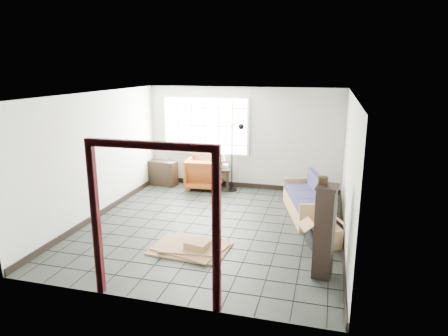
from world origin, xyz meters
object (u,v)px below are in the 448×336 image
(side_table, at_px, (220,172))
(tall_shelf, at_px, (324,231))
(futon_sofa, at_px, (310,202))
(armchair, at_px, (204,172))

(side_table, relative_size, tall_shelf, 0.45)
(tall_shelf, bearing_deg, futon_sofa, 105.65)
(armchair, distance_m, side_table, 0.41)
(armchair, height_order, side_table, armchair)
(futon_sofa, relative_size, armchair, 2.26)
(armchair, bearing_deg, tall_shelf, 125.34)
(futon_sofa, distance_m, armchair, 3.05)
(futon_sofa, relative_size, side_table, 3.14)
(futon_sofa, bearing_deg, armchair, 139.25)
(armchair, relative_size, tall_shelf, 0.62)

